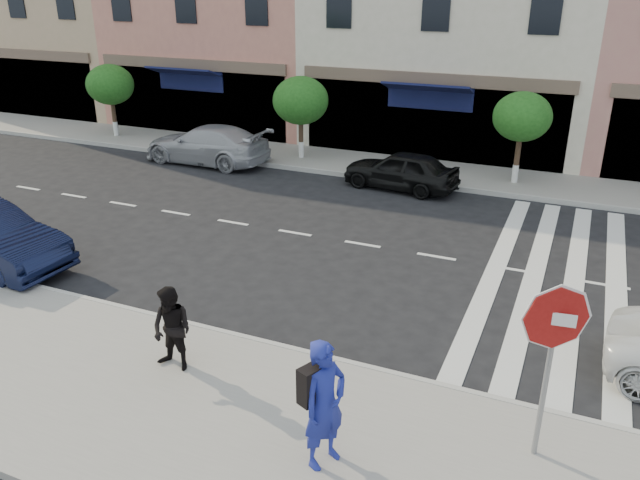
# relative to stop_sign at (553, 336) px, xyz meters

# --- Properties ---
(ground) EXTENTS (120.00, 120.00, 0.00)m
(ground) POSITION_rel_stop_sign_xyz_m (-5.06, 2.62, -2.14)
(ground) COLOR black
(ground) RESTS_ON ground
(sidewalk_near) EXTENTS (60.00, 4.50, 0.15)m
(sidewalk_near) POSITION_rel_stop_sign_xyz_m (-5.06, -1.13, -2.06)
(sidewalk_near) COLOR gray
(sidewalk_near) RESTS_ON ground
(sidewalk_far) EXTENTS (60.00, 3.00, 0.15)m
(sidewalk_far) POSITION_rel_stop_sign_xyz_m (-5.06, 13.62, -2.06)
(sidewalk_far) COLOR gray
(sidewalk_far) RESTS_ON ground
(building_centre) EXTENTS (11.00, 9.00, 11.00)m
(building_centre) POSITION_rel_stop_sign_xyz_m (-5.56, 19.62, 3.36)
(building_centre) COLOR beige
(building_centre) RESTS_ON ground
(street_tree_wa) EXTENTS (2.00, 2.00, 3.05)m
(street_tree_wa) POSITION_rel_stop_sign_xyz_m (-19.06, 13.42, 0.19)
(street_tree_wa) COLOR #473323
(street_tree_wa) RESTS_ON sidewalk_far
(street_tree_wb) EXTENTS (2.10, 2.10, 3.06)m
(street_tree_wb) POSITION_rel_stop_sign_xyz_m (-10.06, 13.42, 0.17)
(street_tree_wb) COLOR #473323
(street_tree_wb) RESTS_ON sidewalk_far
(street_tree_c) EXTENTS (1.90, 1.90, 3.04)m
(street_tree_c) POSITION_rel_stop_sign_xyz_m (-2.06, 13.42, 0.22)
(street_tree_c) COLOR #473323
(street_tree_c) RESTS_ON sidewalk_far
(stop_sign) EXTENTS (0.97, 0.16, 2.76)m
(stop_sign) POSITION_rel_stop_sign_xyz_m (0.00, 0.00, 0.00)
(stop_sign) COLOR gray
(stop_sign) RESTS_ON sidewalk_near
(photographer) EXTENTS (0.72, 0.85, 1.97)m
(photographer) POSITION_rel_stop_sign_xyz_m (-2.75, -1.35, -1.00)
(photographer) COLOR navy
(photographer) RESTS_ON sidewalk_near
(walker) EXTENTS (0.79, 0.64, 1.57)m
(walker) POSITION_rel_stop_sign_xyz_m (-6.09, -0.28, -1.20)
(walker) COLOR black
(walker) RESTS_ON sidewalk_near
(car_far_left) EXTENTS (5.02, 2.17, 1.44)m
(car_far_left) POSITION_rel_stop_sign_xyz_m (-13.22, 11.72, -1.42)
(car_far_left) COLOR #AAABB0
(car_far_left) RESTS_ON ground
(car_far_mid) EXTENTS (3.98, 2.00, 1.30)m
(car_far_mid) POSITION_rel_stop_sign_xyz_m (-5.53, 11.60, -1.49)
(car_far_mid) COLOR black
(car_far_mid) RESTS_ON ground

